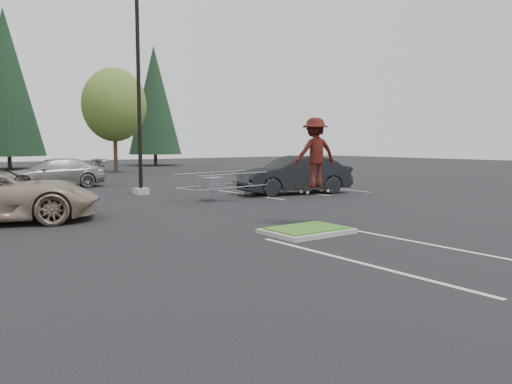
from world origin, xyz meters
TOP-DOWN VIEW (x-y plane):
  - ground at (0.00, 0.00)m, footprint 120.00×120.00m
  - grass_median at (0.00, 0.00)m, footprint 2.20×1.60m
  - stall_lines at (-1.35, 6.02)m, footprint 22.62×17.60m
  - light_pole at (0.50, 12.00)m, footprint 0.70×0.60m
  - decid_c at (5.99, 29.83)m, footprint 5.12×5.12m
  - conif_b at (0.00, 40.50)m, footprint 6.38×6.38m
  - conif_c at (14.00, 39.50)m, footprint 5.50×5.50m
  - cart_corral at (2.04, 7.92)m, footprint 4.29×2.16m
  - skateboarder at (1.20, 1.00)m, footprint 1.43×1.01m
  - car_r_charc at (6.50, 8.13)m, footprint 5.69×2.98m
  - car_far_silver at (-1.88, 18.00)m, footprint 5.41×2.26m

SIDE VIEW (x-z plane):
  - ground at x=0.00m, z-range 0.00..0.00m
  - stall_lines at x=-1.35m, z-range 0.00..0.01m
  - grass_median at x=0.00m, z-range 0.00..0.16m
  - cart_corral at x=2.04m, z-range 0.15..1.31m
  - car_far_silver at x=-1.88m, z-range 0.00..1.56m
  - car_r_charc at x=6.50m, z-range 0.00..1.78m
  - skateboarder at x=1.20m, z-range 1.00..3.19m
  - light_pole at x=0.50m, z-range -0.50..9.62m
  - decid_c at x=5.99m, z-range 1.06..9.45m
  - conif_c at x=14.00m, z-range 0.60..13.10m
  - conif_b at x=0.00m, z-range 0.60..15.10m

